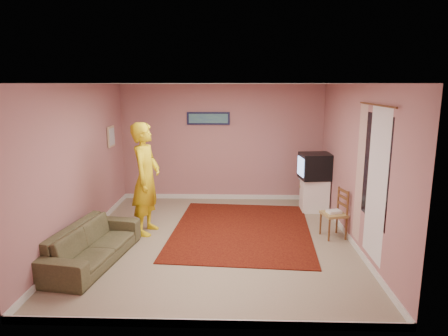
{
  "coord_description": "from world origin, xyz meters",
  "views": [
    {
      "loc": [
        0.32,
        -6.36,
        2.59
      ],
      "look_at": [
        0.1,
        0.6,
        1.12
      ],
      "focal_mm": 32.0,
      "sensor_mm": 36.0,
      "label": 1
    }
  ],
  "objects_px": {
    "chair_b": "(334,208)",
    "sofa": "(92,244)",
    "chair_a": "(310,179)",
    "tv_cabinet": "(314,195)",
    "person": "(146,179)",
    "crt_tv": "(315,166)"
  },
  "relations": [
    {
      "from": "chair_a",
      "to": "sofa",
      "type": "distance_m",
      "value": 4.73
    },
    {
      "from": "crt_tv",
      "to": "chair_b",
      "type": "height_order",
      "value": "crt_tv"
    },
    {
      "from": "chair_a",
      "to": "person",
      "type": "distance_m",
      "value": 3.6
    },
    {
      "from": "chair_b",
      "to": "crt_tv",
      "type": "bearing_deg",
      "value": 168.4
    },
    {
      "from": "person",
      "to": "chair_a",
      "type": "bearing_deg",
      "value": -54.59
    },
    {
      "from": "crt_tv",
      "to": "chair_a",
      "type": "height_order",
      "value": "crt_tv"
    },
    {
      "from": "tv_cabinet",
      "to": "crt_tv",
      "type": "xyz_separation_m",
      "value": [
        -0.01,
        -0.0,
        0.6
      ]
    },
    {
      "from": "chair_b",
      "to": "person",
      "type": "relative_size",
      "value": 0.24
    },
    {
      "from": "chair_b",
      "to": "sofa",
      "type": "xyz_separation_m",
      "value": [
        -3.8,
        -1.1,
        -0.24
      ]
    },
    {
      "from": "chair_a",
      "to": "tv_cabinet",
      "type": "bearing_deg",
      "value": -73.35
    },
    {
      "from": "sofa",
      "to": "chair_a",
      "type": "bearing_deg",
      "value": -42.88
    },
    {
      "from": "chair_a",
      "to": "person",
      "type": "relative_size",
      "value": 0.27
    },
    {
      "from": "tv_cabinet",
      "to": "sofa",
      "type": "relative_size",
      "value": 0.36
    },
    {
      "from": "tv_cabinet",
      "to": "sofa",
      "type": "distance_m",
      "value": 4.55
    },
    {
      "from": "tv_cabinet",
      "to": "chair_a",
      "type": "height_order",
      "value": "chair_a"
    },
    {
      "from": "tv_cabinet",
      "to": "person",
      "type": "bearing_deg",
      "value": -157.02
    },
    {
      "from": "crt_tv",
      "to": "person",
      "type": "xyz_separation_m",
      "value": [
        -3.19,
        -1.35,
        0.04
      ]
    },
    {
      "from": "crt_tv",
      "to": "sofa",
      "type": "relative_size",
      "value": 0.36
    },
    {
      "from": "crt_tv",
      "to": "chair_a",
      "type": "relative_size",
      "value": 1.29
    },
    {
      "from": "tv_cabinet",
      "to": "chair_b",
      "type": "distance_m",
      "value": 1.5
    },
    {
      "from": "sofa",
      "to": "person",
      "type": "bearing_deg",
      "value": -15.28
    },
    {
      "from": "chair_b",
      "to": "person",
      "type": "height_order",
      "value": "person"
    }
  ]
}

